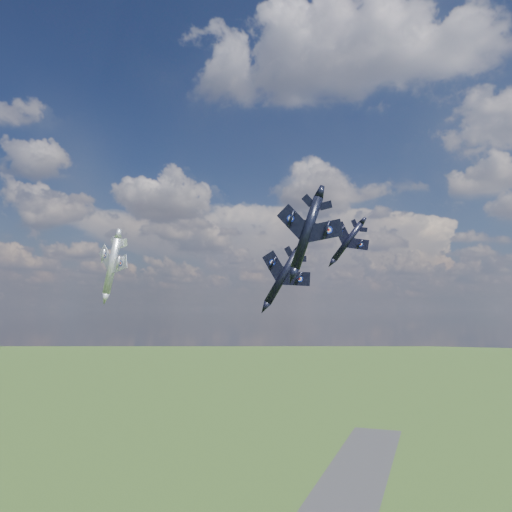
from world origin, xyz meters
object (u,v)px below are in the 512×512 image
(jet_lead_navy, at_px, (283,277))
(jet_high_navy, at_px, (348,242))
(jet_left_silver, at_px, (112,266))
(jet_right_navy, at_px, (307,233))

(jet_lead_navy, xyz_separation_m, jet_high_navy, (10.87, 9.70, 7.50))
(jet_high_navy, height_order, jet_left_silver, jet_high_navy)
(jet_right_navy, xyz_separation_m, jet_left_silver, (-48.14, 24.17, -1.01))
(jet_lead_navy, bearing_deg, jet_right_navy, -67.75)
(jet_right_navy, relative_size, jet_left_silver, 0.83)
(jet_left_silver, bearing_deg, jet_right_navy, -3.95)
(jet_high_navy, distance_m, jet_left_silver, 49.37)
(jet_lead_navy, height_order, jet_high_navy, jet_high_navy)
(jet_lead_navy, distance_m, jet_high_navy, 16.38)
(jet_high_navy, relative_size, jet_left_silver, 0.76)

